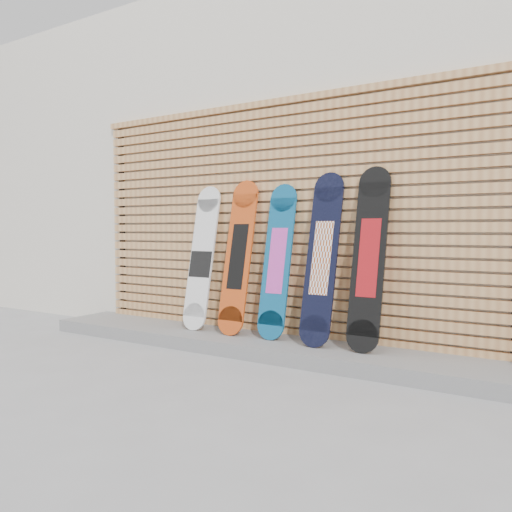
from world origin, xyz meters
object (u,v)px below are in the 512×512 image
object	(u,v)px
snowboard_1	(238,257)
snowboard_4	(369,258)
snowboard_2	(277,261)
snowboard_3	(322,258)
snowboard_0	(202,258)

from	to	relation	value
snowboard_1	snowboard_4	xyz separation A→B (m)	(1.26, -0.00, 0.03)
snowboard_2	snowboard_3	size ratio (longest dim) A/B	0.95
snowboard_3	snowboard_4	distance (m)	0.40
snowboard_0	snowboard_4	distance (m)	1.69
snowboard_1	snowboard_2	bearing A→B (deg)	1.95
snowboard_3	snowboard_4	world-z (taller)	snowboard_4
snowboard_1	snowboard_3	distance (m)	0.86
snowboard_3	snowboard_2	bearing A→B (deg)	176.12
snowboard_0	snowboard_2	world-z (taller)	snowboard_0
snowboard_0	snowboard_2	bearing A→B (deg)	0.61
snowboard_1	snowboard_3	bearing A→B (deg)	-1.09
snowboard_0	snowboard_2	distance (m)	0.84
snowboard_1	snowboard_4	bearing A→B (deg)	-0.16
snowboard_2	snowboard_3	distance (m)	0.45
snowboard_2	snowboard_3	bearing A→B (deg)	-3.88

